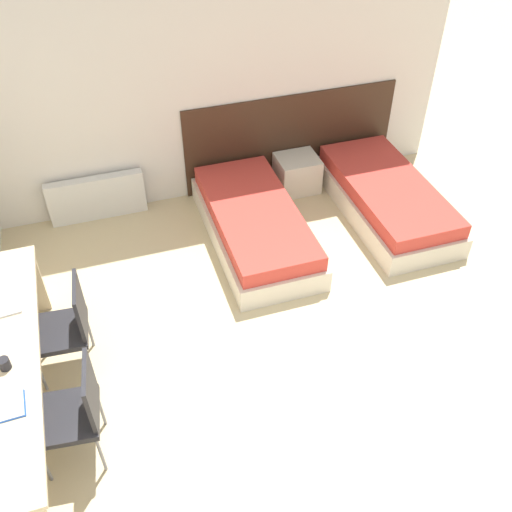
{
  "coord_description": "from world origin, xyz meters",
  "views": [
    {
      "loc": [
        -1.2,
        -1.38,
        3.99
      ],
      "look_at": [
        0.0,
        2.32,
        0.55
      ],
      "focal_mm": 40.0,
      "sensor_mm": 36.0,
      "label": 1
    }
  ],
  "objects": [
    {
      "name": "wall_back",
      "position": [
        0.0,
        4.25,
        1.35
      ],
      "size": [
        5.76,
        0.05,
        2.7
      ],
      "color": "silver",
      "rests_on": "ground_plane"
    },
    {
      "name": "headboard_panel",
      "position": [
        1.05,
        4.21,
        0.55
      ],
      "size": [
        2.59,
        0.03,
        1.1
      ],
      "color": "#382316",
      "rests_on": "ground_plane"
    },
    {
      "name": "bed_near_window",
      "position": [
        0.27,
        3.18,
        0.21
      ],
      "size": [
        0.93,
        1.99,
        0.42
      ],
      "color": "beige",
      "rests_on": "ground_plane"
    },
    {
      "name": "bed_near_door",
      "position": [
        1.83,
        3.18,
        0.21
      ],
      "size": [
        0.93,
        1.99,
        0.42
      ],
      "color": "beige",
      "rests_on": "ground_plane"
    },
    {
      "name": "nightstand",
      "position": [
        1.05,
        3.96,
        0.21
      ],
      "size": [
        0.49,
        0.43,
        0.43
      ],
      "color": "beige",
      "rests_on": "ground_plane"
    },
    {
      "name": "radiator",
      "position": [
        -1.29,
        4.13,
        0.26
      ],
      "size": [
        1.06,
        0.12,
        0.51
      ],
      "color": "silver",
      "rests_on": "ground_plane"
    },
    {
      "name": "desk",
      "position": [
        -2.13,
        1.62,
        0.61
      ],
      "size": [
        0.5,
        2.42,
        0.77
      ],
      "color": "#C6B28E",
      "rests_on": "ground_plane"
    },
    {
      "name": "chair_near_laptop",
      "position": [
        -1.71,
        2.03,
        0.52
      ],
      "size": [
        0.49,
        0.49,
        0.93
      ],
      "rotation": [
        0.0,
        0.0,
        -0.08
      ],
      "color": "#232328",
      "rests_on": "ground_plane"
    },
    {
      "name": "chair_near_notebook",
      "position": [
        -1.71,
        1.19,
        0.52
      ],
      "size": [
        0.5,
        0.5,
        0.93
      ],
      "rotation": [
        0.0,
        0.0,
        -0.11
      ],
      "color": "#232328",
      "rests_on": "ground_plane"
    },
    {
      "name": "open_notebook",
      "position": [
        -2.14,
        1.16,
        0.77
      ],
      "size": [
        0.33,
        0.23,
        0.02
      ],
      "rotation": [
        0.0,
        0.0,
        0.03
      ],
      "color": "#1E4793",
      "rests_on": "desk"
    },
    {
      "name": "mug",
      "position": [
        -2.1,
        1.51,
        0.81
      ],
      "size": [
        0.08,
        0.08,
        0.09
      ],
      "color": "black",
      "rests_on": "desk"
    }
  ]
}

